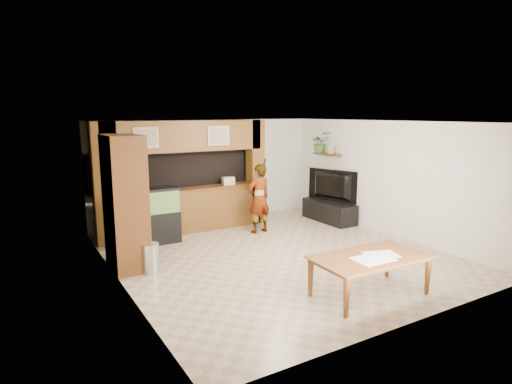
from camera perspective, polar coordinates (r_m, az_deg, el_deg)
floor at (r=8.56m, az=2.78°, el=-8.36°), size 6.50×6.50×0.00m
ceiling at (r=8.10m, az=2.95°, el=9.31°), size 6.50×6.50×0.00m
wall_back at (r=11.06m, az=-6.48°, el=2.81°), size 6.00×0.00×6.00m
wall_left at (r=7.06m, az=-17.89°, el=-2.00°), size 0.00×6.50×6.50m
wall_right at (r=10.18m, az=17.10°, el=1.75°), size 0.00×6.50×6.50m
partition at (r=10.13m, az=-9.95°, el=2.10°), size 4.20×0.99×2.60m
wall_clock at (r=7.94m, az=-19.52°, el=3.63°), size 0.05×0.25×0.25m
wall_shelf at (r=11.43m, az=9.45°, el=5.01°), size 0.25×0.90×0.04m
pantry_cabinet at (r=7.92m, az=-17.05°, el=-1.38°), size 0.60×0.98×2.40m
trash_can at (r=7.78m, az=-13.83°, el=-8.57°), size 0.29×0.29×0.53m
aquarium at (r=9.35m, az=-13.49°, el=-3.27°), size 1.09×0.41×1.21m
tv_stand at (r=11.24m, az=9.71°, el=-2.55°), size 0.57×1.55×0.52m
television at (r=11.11m, az=9.81°, el=0.80°), size 0.63×1.40×0.82m
photo_frame at (r=11.29m, az=10.00°, el=5.55°), size 0.06×0.16×0.20m
potted_plant at (r=11.58m, az=8.56°, el=6.56°), size 0.53×0.47×0.55m
person at (r=9.92m, az=0.41°, el=-0.88°), size 0.63×0.45×1.62m
microphone at (r=9.67m, az=1.16°, el=4.00°), size 0.04×0.11×0.17m
dining_table at (r=6.86m, az=15.08°, el=-10.83°), size 1.82×1.05×0.63m
newspaper_a at (r=6.64m, az=15.31°, el=-8.63°), size 0.61×0.45×0.01m
newspaper_b at (r=6.87m, az=16.30°, el=-8.01°), size 0.58×0.49×0.01m
counter_box at (r=10.44m, az=-3.72°, el=1.49°), size 0.31×0.23×0.19m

